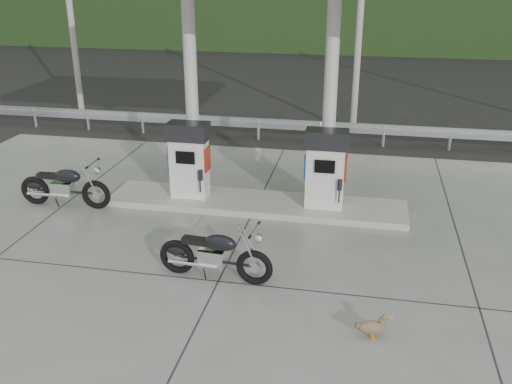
% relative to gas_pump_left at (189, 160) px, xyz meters
% --- Properties ---
extents(ground, '(160.00, 160.00, 0.00)m').
position_rel_gas_pump_left_xyz_m(ground, '(1.60, -2.50, -1.07)').
color(ground, black).
rests_on(ground, ground).
extents(forecourt_apron, '(18.00, 14.00, 0.02)m').
position_rel_gas_pump_left_xyz_m(forecourt_apron, '(1.60, -2.50, -1.06)').
color(forecourt_apron, slate).
rests_on(forecourt_apron, ground).
extents(pump_island, '(7.00, 1.40, 0.15)m').
position_rel_gas_pump_left_xyz_m(pump_island, '(1.60, 0.00, -0.98)').
color(pump_island, '#9B9990').
rests_on(pump_island, forecourt_apron).
extents(gas_pump_left, '(0.95, 0.55, 1.80)m').
position_rel_gas_pump_left_xyz_m(gas_pump_left, '(0.00, 0.00, 0.00)').
color(gas_pump_left, silver).
rests_on(gas_pump_left, pump_island).
extents(gas_pump_right, '(0.95, 0.55, 1.80)m').
position_rel_gas_pump_left_xyz_m(gas_pump_right, '(3.20, 0.00, 0.00)').
color(gas_pump_right, silver).
rests_on(gas_pump_right, pump_island).
extents(canopy_column_left, '(0.30, 0.30, 5.00)m').
position_rel_gas_pump_left_xyz_m(canopy_column_left, '(0.00, 0.40, 1.60)').
color(canopy_column_left, silver).
rests_on(canopy_column_left, pump_island).
extents(canopy_column_right, '(0.30, 0.30, 5.00)m').
position_rel_gas_pump_left_xyz_m(canopy_column_right, '(3.20, 0.40, 1.60)').
color(canopy_column_right, silver).
rests_on(canopy_column_right, pump_island).
extents(guardrail, '(26.00, 0.16, 1.42)m').
position_rel_gas_pump_left_xyz_m(guardrail, '(1.60, 5.50, -0.36)').
color(guardrail, '#ACAEB5').
rests_on(guardrail, ground).
extents(road, '(60.00, 7.00, 0.01)m').
position_rel_gas_pump_left_xyz_m(road, '(1.60, 9.00, -1.07)').
color(road, black).
rests_on(road, ground).
extents(utility_pole_a, '(0.22, 0.22, 8.00)m').
position_rel_gas_pump_left_xyz_m(utility_pole_a, '(-6.40, 7.00, 2.93)').
color(utility_pole_a, '#999A94').
rests_on(utility_pole_a, ground).
extents(utility_pole_b, '(0.22, 0.22, 8.00)m').
position_rel_gas_pump_left_xyz_m(utility_pole_b, '(3.60, 7.00, 2.93)').
color(utility_pole_b, '#999A94').
rests_on(utility_pole_b, ground).
extents(tree_band, '(80.00, 6.00, 6.00)m').
position_rel_gas_pump_left_xyz_m(tree_band, '(1.60, 27.50, 1.93)').
color(tree_band, black).
rests_on(tree_band, ground).
extents(forested_hills, '(100.00, 40.00, 140.00)m').
position_rel_gas_pump_left_xyz_m(forested_hills, '(1.60, 57.50, -1.07)').
color(forested_hills, black).
rests_on(forested_hills, ground).
extents(motorcycle_left, '(2.11, 0.70, 0.99)m').
position_rel_gas_pump_left_xyz_m(motorcycle_left, '(-2.80, -0.84, -0.55)').
color(motorcycle_left, black).
rests_on(motorcycle_left, forecourt_apron).
extents(motorcycle_right, '(2.06, 0.79, 0.95)m').
position_rel_gas_pump_left_xyz_m(motorcycle_right, '(1.52, -3.39, -0.57)').
color(motorcycle_right, black).
rests_on(motorcycle_right, forecourt_apron).
extents(duck, '(0.52, 0.25, 0.36)m').
position_rel_gas_pump_left_xyz_m(duck, '(4.32, -4.66, -0.87)').
color(duck, brown).
rests_on(duck, forecourt_apron).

